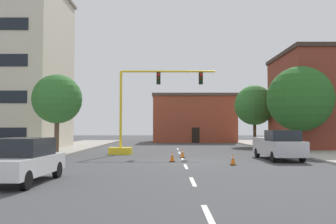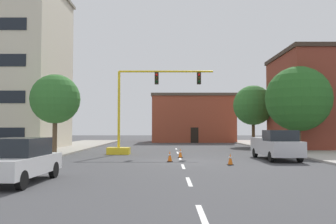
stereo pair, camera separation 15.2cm
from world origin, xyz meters
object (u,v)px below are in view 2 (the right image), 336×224
at_px(traffic_signal_gantry, 133,127).
at_px(traffic_cone_roadside_a, 231,159).
at_px(sedan_white_near_left, 20,160).
at_px(tree_right_mid, 299,99).
at_px(tree_right_far, 254,105).
at_px(pickup_truck_silver, 277,145).
at_px(tree_left_near, 56,99).
at_px(traffic_cone_roadside_b, 170,156).
at_px(traffic_cone_roadside_c, 181,153).

height_order(traffic_signal_gantry, traffic_cone_roadside_a, traffic_signal_gantry).
bearing_deg(sedan_white_near_left, tree_right_mid, 44.65).
relative_size(tree_right_far, traffic_cone_roadside_a, 10.49).
bearing_deg(pickup_truck_silver, traffic_signal_gantry, 153.83).
bearing_deg(tree_left_near, tree_right_far, 35.32).
xyz_separation_m(sedan_white_near_left, traffic_cone_roadside_b, (5.90, 8.64, -0.54)).
xyz_separation_m(pickup_truck_silver, traffic_cone_roadside_c, (-6.36, 1.66, -0.65)).
xyz_separation_m(tree_left_near, traffic_cone_roadside_a, (12.52, -7.52, -4.08)).
xyz_separation_m(traffic_cone_roadside_a, traffic_cone_roadside_c, (-2.71, 5.01, -0.00)).
xyz_separation_m(tree_right_mid, sedan_white_near_left, (-17.09, -16.88, -3.76)).
distance_m(tree_left_near, traffic_cone_roadside_b, 11.37).
bearing_deg(traffic_cone_roadside_a, traffic_cone_roadside_c, 118.36).
relative_size(tree_left_near, traffic_cone_roadside_c, 9.49).
xyz_separation_m(traffic_signal_gantry, traffic_cone_roadside_b, (3.04, -6.38, -1.87)).
relative_size(traffic_cone_roadside_a, traffic_cone_roadside_c, 1.01).
xyz_separation_m(tree_left_near, sedan_white_near_left, (3.15, -14.20, -3.52)).
distance_m(traffic_signal_gantry, pickup_truck_silver, 11.40).
distance_m(tree_right_far, pickup_truck_silver, 18.16).
bearing_deg(traffic_cone_roadside_a, pickup_truck_silver, 42.48).
height_order(traffic_cone_roadside_a, traffic_cone_roadside_b, traffic_cone_roadside_b).
bearing_deg(tree_left_near, traffic_cone_roadside_c, -14.34).
xyz_separation_m(pickup_truck_silver, sedan_white_near_left, (-13.03, -10.03, -0.09)).
bearing_deg(pickup_truck_silver, traffic_cone_roadside_a, -137.52).
relative_size(pickup_truck_silver, traffic_cone_roadside_c, 8.11).
height_order(tree_right_far, traffic_cone_roadside_a, tree_right_far).
relative_size(sedan_white_near_left, traffic_cone_roadside_c, 6.80).
xyz_separation_m(traffic_signal_gantry, pickup_truck_silver, (10.17, -5.00, -1.24)).
distance_m(traffic_signal_gantry, tree_left_near, 6.45).
height_order(tree_right_mid, sedan_white_near_left, tree_right_mid).
bearing_deg(traffic_cone_roadside_b, pickup_truck_silver, 11.00).
distance_m(traffic_cone_roadside_a, traffic_cone_roadside_c, 5.70).
distance_m(tree_right_mid, traffic_cone_roadside_b, 14.55).
bearing_deg(tree_right_mid, pickup_truck_silver, -120.66).
bearing_deg(tree_right_far, tree_right_mid, -82.76).
distance_m(tree_right_mid, pickup_truck_silver, 8.77).
bearing_deg(traffic_cone_roadside_b, tree_left_near, 148.43).
bearing_deg(tree_left_near, sedan_white_near_left, -77.50).
height_order(sedan_white_near_left, traffic_cone_roadside_b, sedan_white_near_left).
distance_m(sedan_white_near_left, traffic_cone_roadside_a, 11.52).
height_order(traffic_cone_roadside_a, traffic_cone_roadside_c, traffic_cone_roadside_a).
xyz_separation_m(tree_right_mid, pickup_truck_silver, (-4.06, -6.85, -3.68)).
bearing_deg(sedan_white_near_left, traffic_cone_roadside_c, 60.31).
relative_size(traffic_signal_gantry, tree_left_near, 1.35).
bearing_deg(tree_left_near, traffic_signal_gantry, 7.82).
xyz_separation_m(tree_left_near, pickup_truck_silver, (16.18, -4.17, -3.43)).
relative_size(traffic_signal_gantry, tree_right_far, 1.21).
height_order(tree_left_near, traffic_cone_roadside_c, tree_left_near).
xyz_separation_m(pickup_truck_silver, traffic_cone_roadside_b, (-7.13, -1.39, -0.63)).
relative_size(tree_left_near, sedan_white_near_left, 1.40).
relative_size(tree_left_near, pickup_truck_silver, 1.17).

